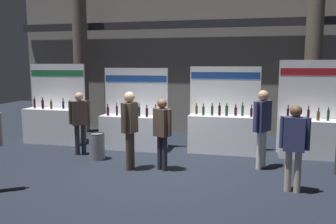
{
  "coord_description": "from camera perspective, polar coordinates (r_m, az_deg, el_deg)",
  "views": [
    {
      "loc": [
        2.01,
        -7.24,
        2.41
      ],
      "look_at": [
        0.12,
        0.68,
        1.27
      ],
      "focal_mm": 37.22,
      "sensor_mm": 36.0,
      "label": 1
    }
  ],
  "objects": [
    {
      "name": "visitor_1",
      "position": [
        8.21,
        15.18,
        -1.52
      ],
      "size": [
        0.42,
        0.55,
        1.82
      ],
      "rotation": [
        0.0,
        0.0,
        4.17
      ],
      "color": "silver",
      "rests_on": "ground_plane"
    },
    {
      "name": "exhibitor_booth_0",
      "position": [
        11.22,
        -18.14,
        -1.62
      ],
      "size": [
        1.82,
        0.66,
        2.4
      ],
      "color": "white",
      "rests_on": "ground_plane"
    },
    {
      "name": "exhibitor_booth_2",
      "position": [
        9.59,
        8.99,
        -2.98
      ],
      "size": [
        1.92,
        0.66,
        2.33
      ],
      "color": "white",
      "rests_on": "ground_plane"
    },
    {
      "name": "exhibitor_booth_3",
      "position": [
        9.75,
        23.14,
        -3.33
      ],
      "size": [
        1.92,
        0.66,
        2.5
      ],
      "color": "white",
      "rests_on": "ground_plane"
    },
    {
      "name": "visitor_2",
      "position": [
        9.47,
        -14.26,
        -0.88
      ],
      "size": [
        0.47,
        0.43,
        1.66
      ],
      "rotation": [
        0.0,
        0.0,
        0.6
      ],
      "color": "#23232D",
      "rests_on": "ground_plane"
    },
    {
      "name": "visitor_8",
      "position": [
        7.9,
        -6.28,
        -1.88
      ],
      "size": [
        0.32,
        0.49,
        1.79
      ],
      "rotation": [
        0.0,
        0.0,
        4.5
      ],
      "color": "#47382D",
      "rests_on": "ground_plane"
    },
    {
      "name": "ground_plane",
      "position": [
        7.89,
        -2.04,
        -9.83
      ],
      "size": [
        25.16,
        25.16,
        0.0
      ],
      "primitive_type": "plane",
      "color": "black"
    },
    {
      "name": "hall_colonnade",
      "position": [
        12.1,
        3.89,
        12.27
      ],
      "size": [
        12.58,
        1.16,
        6.73
      ],
      "color": "gray",
      "rests_on": "ground_plane"
    },
    {
      "name": "trash_bin",
      "position": [
        9.01,
        -11.56,
        -5.52
      ],
      "size": [
        0.39,
        0.39,
        0.67
      ],
      "color": "slate",
      "rests_on": "ground_plane"
    },
    {
      "name": "exhibitor_booth_1",
      "position": [
        9.94,
        -5.73,
        -2.71
      ],
      "size": [
        1.89,
        0.66,
        2.28
      ],
      "color": "white",
      "rests_on": "ground_plane"
    },
    {
      "name": "visitor_3",
      "position": [
        6.88,
        19.99,
        -4.42
      ],
      "size": [
        0.53,
        0.32,
        1.66
      ],
      "rotation": [
        0.0,
        0.0,
        2.95
      ],
      "color": "#ADA393",
      "rests_on": "ground_plane"
    },
    {
      "name": "visitor_5",
      "position": [
        7.83,
        -0.95,
        -2.66
      ],
      "size": [
        0.46,
        0.39,
        1.64
      ],
      "rotation": [
        0.0,
        0.0,
        5.78
      ],
      "color": "#23232D",
      "rests_on": "ground_plane"
    }
  ]
}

